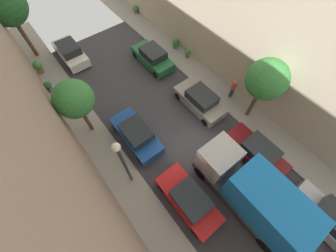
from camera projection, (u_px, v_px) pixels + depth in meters
name	position (u px, v px, depth m)	size (l,w,h in m)	color
ground	(198.00, 152.00, 14.29)	(32.00, 32.00, 0.00)	#38383D
sidewalk_left	(137.00, 199.00, 12.63)	(2.00, 44.00, 0.15)	gray
sidewalk_right	(247.00, 115.00, 15.82)	(2.00, 44.00, 0.15)	gray
parked_car_left_1	(189.00, 200.00, 11.97)	(1.78, 4.20, 1.57)	red
parked_car_left_2	(136.00, 135.00, 14.18)	(1.78, 4.20, 1.57)	#194799
parked_car_left_3	(70.00, 52.00, 18.49)	(1.78, 4.20, 1.57)	white
parked_car_right_1	(330.00, 220.00, 11.42)	(1.78, 4.20, 1.57)	silver
parked_car_right_2	(256.00, 152.00, 13.50)	(1.78, 4.20, 1.57)	maroon
parked_car_right_3	(200.00, 101.00, 15.70)	(1.78, 4.20, 1.57)	gray
parked_car_right_4	(153.00, 57.00, 18.16)	(1.78, 4.20, 1.57)	#1E6638
delivery_truck	(253.00, 194.00, 11.10)	(2.26, 6.60, 3.38)	#4C4C51
pedestrian	(233.00, 88.00, 15.87)	(0.40, 0.36, 1.72)	#2D334C
street_tree_0	(74.00, 99.00, 12.19)	(2.36, 2.36, 4.60)	brown
street_tree_1	(267.00, 80.00, 12.59)	(2.56, 2.56, 5.00)	brown
street_tree_2	(4.00, 4.00, 15.24)	(3.18, 3.18, 6.20)	brown
potted_plant_0	(188.00, 53.00, 18.65)	(0.49, 0.49, 0.76)	brown
potted_plant_2	(38.00, 66.00, 17.52)	(0.71, 0.71, 1.09)	brown
potted_plant_3	(176.00, 43.00, 19.28)	(0.66, 0.66, 0.88)	slate
potted_plant_4	(136.00, 9.00, 22.24)	(0.58, 0.58, 0.83)	slate
potted_plant_5	(48.00, 86.00, 16.52)	(0.58, 0.58, 0.90)	slate
lamp_post	(122.00, 160.00, 10.34)	(0.44, 0.44, 4.95)	#333338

